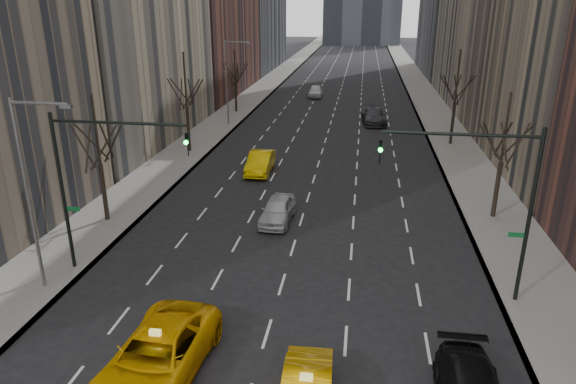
% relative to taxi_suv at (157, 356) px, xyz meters
% --- Properties ---
extents(sidewalk_left, '(4.50, 320.00, 0.15)m').
position_rel_taxi_suv_xyz_m(sidewalk_left, '(-8.81, 65.13, -0.83)').
color(sidewalk_left, slate).
rests_on(sidewalk_left, ground).
extents(sidewalk_right, '(4.50, 320.00, 0.15)m').
position_rel_taxi_suv_xyz_m(sidewalk_right, '(15.69, 65.13, -0.83)').
color(sidewalk_right, slate).
rests_on(sidewalk_right, ground).
extents(tree_lw_b, '(3.36, 3.50, 7.82)m').
position_rel_taxi_suv_xyz_m(tree_lw_b, '(-8.56, 13.13, 2.81)').
color(tree_lw_b, black).
rests_on(tree_lw_b, ground).
extents(tree_lw_c, '(3.36, 3.50, 8.74)m').
position_rel_taxi_suv_xyz_m(tree_lw_c, '(-8.56, 29.13, 3.13)').
color(tree_lw_c, black).
rests_on(tree_lw_c, ground).
extents(tree_lw_d, '(3.36, 3.50, 7.36)m').
position_rel_taxi_suv_xyz_m(tree_lw_d, '(-8.56, 47.13, 2.65)').
color(tree_lw_d, black).
rests_on(tree_lw_d, ground).
extents(tree_rw_b, '(3.36, 3.50, 7.82)m').
position_rel_taxi_suv_xyz_m(tree_rw_b, '(15.44, 17.13, 2.81)').
color(tree_rw_b, black).
rests_on(tree_rw_b, ground).
extents(tree_rw_c, '(3.36, 3.50, 8.74)m').
position_rel_taxi_suv_xyz_m(tree_rw_c, '(15.44, 35.13, 3.13)').
color(tree_rw_c, black).
rests_on(tree_rw_c, ground).
extents(traffic_mast_left, '(6.69, 0.39, 8.00)m').
position_rel_taxi_suv_xyz_m(traffic_mast_left, '(-5.67, 7.13, 4.58)').
color(traffic_mast_left, black).
rests_on(traffic_mast_left, ground).
extents(traffic_mast_right, '(6.69, 0.39, 8.00)m').
position_rel_taxi_suv_xyz_m(traffic_mast_right, '(12.54, 7.13, 4.58)').
color(traffic_mast_right, black).
rests_on(traffic_mast_right, ground).
extents(streetlight_near, '(2.83, 0.22, 9.00)m').
position_rel_taxi_suv_xyz_m(streetlight_near, '(-7.40, 5.13, 4.71)').
color(streetlight_near, slate).
rests_on(streetlight_near, ground).
extents(streetlight_far, '(2.83, 0.22, 9.00)m').
position_rel_taxi_suv_xyz_m(streetlight_far, '(-7.40, 40.13, 4.71)').
color(streetlight_far, slate).
rests_on(streetlight_far, ground).
extents(taxi_suv, '(3.44, 6.71, 1.81)m').
position_rel_taxi_suv_xyz_m(taxi_suv, '(0.00, 0.00, 0.00)').
color(taxi_suv, '#DF9E04').
rests_on(taxi_suv, ground).
extents(silver_sedan_ahead, '(1.99, 4.55, 1.53)m').
position_rel_taxi_suv_xyz_m(silver_sedan_ahead, '(1.99, 14.67, -0.14)').
color(silver_sedan_ahead, '#B0B3B9').
rests_on(silver_sedan_ahead, ground).
extents(far_taxi, '(1.86, 5.09, 1.66)m').
position_rel_taxi_suv_xyz_m(far_taxi, '(-0.98, 24.18, -0.07)').
color(far_taxi, '#E7BD04').
rests_on(far_taxi, ground).
extents(far_suv_grey, '(3.04, 6.22, 1.74)m').
position_rel_taxi_suv_xyz_m(far_suv_grey, '(8.22, 43.35, -0.04)').
color(far_suv_grey, '#333338').
rests_on(far_suv_grey, ground).
extents(far_car_white, '(1.97, 4.76, 1.61)m').
position_rel_taxi_suv_xyz_m(far_car_white, '(0.11, 59.73, -0.10)').
color(far_car_white, silver).
rests_on(far_car_white, ground).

